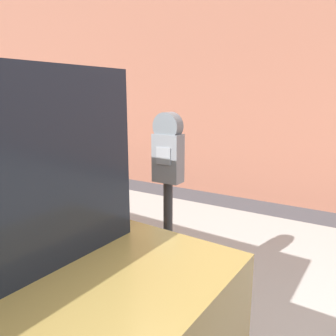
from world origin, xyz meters
name	(u,v)px	position (x,y,z in m)	size (l,w,h in m)	color
sidewalk	(251,270)	(0.00, 2.20, 0.07)	(24.00, 2.80, 0.15)	#ADAAA3
parking_meter	(168,180)	(-0.33, 1.13, 1.20)	(0.20, 0.12, 1.52)	#2D2D30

